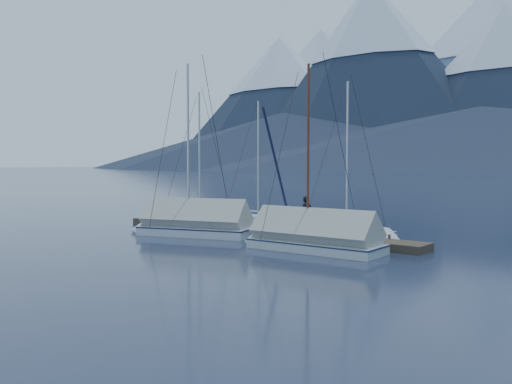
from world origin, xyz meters
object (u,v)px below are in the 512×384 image
person (307,215)px  sailboat_open_left (206,221)px  sailboat_open_mid (264,225)px  sailboat_open_right (353,235)px  sailboat_covered_far (186,226)px  sailboat_covered_near (305,240)px

person → sailboat_open_left: bearing=94.9°
sailboat_open_mid → person: (4.79, -2.77, 1.08)m
sailboat_open_right → sailboat_covered_far: size_ratio=0.89×
sailboat_open_right → sailboat_covered_near: 4.69m
sailboat_open_mid → person: size_ratio=4.50×
sailboat_covered_near → person: 3.03m
sailboat_open_right → sailboat_covered_far: 8.43m
sailboat_open_left → sailboat_open_right: size_ratio=1.04×
sailboat_open_mid → sailboat_covered_far: bearing=-101.0°
sailboat_covered_near → sailboat_open_right: bearing=93.2°
person → sailboat_covered_near: bearing=-129.2°
sailboat_open_left → person: size_ratio=4.98×
sailboat_open_left → sailboat_open_mid: size_ratio=1.11×
sailboat_covered_near → person: (-1.55, 2.48, 0.79)m
sailboat_open_mid → sailboat_open_right: (6.08, -0.57, 0.01)m
sailboat_open_left → sailboat_open_mid: (4.06, 0.59, -0.01)m
sailboat_open_left → sailboat_covered_near: 11.40m
sailboat_covered_near → sailboat_covered_far: sailboat_covered_far is taller
sailboat_open_left → sailboat_open_right: bearing=0.1°
sailboat_open_left → sailboat_covered_far: sailboat_covered_far is taller
sailboat_covered_near → person: size_ratio=4.90×
sailboat_covered_near → sailboat_open_mid: bearing=140.4°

